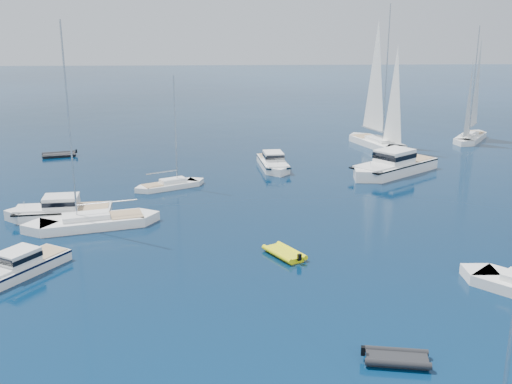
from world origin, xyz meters
TOP-DOWN VIEW (x-y plane):
  - motor_cruiser_left at (-18.04, 14.22)m, footprint 6.27×8.12m
  - motor_cruiser_centre at (-18.39, 25.96)m, footprint 9.61×3.86m
  - motor_cruiser_distant at (13.52, 39.61)m, footprint 12.37×10.95m
  - motor_cruiser_horizon at (0.85, 42.64)m, footprint 3.56×9.11m
  - sailboat_mid_l at (-15.18, 23.52)m, footprint 11.73×6.01m
  - sailboat_centre at (-9.98, 34.90)m, footprint 7.76×5.51m
  - sailboat_sails_r at (15.33, 53.99)m, footprint 7.14×13.05m
  - sailboat_sails_far at (29.15, 57.34)m, footprint 8.42×10.53m
  - tender_yellow at (-0.31, 16.60)m, footprint 3.44×4.01m
  - tender_grey_near at (3.90, 2.71)m, footprint 3.56×2.40m
  - tender_grey_far at (-24.82, 49.77)m, footprint 4.59×3.29m

SIDE VIEW (x-z plane):
  - motor_cruiser_left at x=-18.04m, z-range -1.05..1.05m
  - motor_cruiser_centre at x=-18.39m, z-range -1.23..1.23m
  - motor_cruiser_distant at x=13.52m, z-range -1.67..1.67m
  - motor_cruiser_horizon at x=0.85m, z-range -1.17..1.17m
  - sailboat_mid_l at x=-15.18m, z-range -8.35..8.35m
  - sailboat_centre at x=-9.98m, z-range -5.69..5.69m
  - sailboat_sails_r at x=15.33m, z-range -9.30..9.30m
  - sailboat_sails_far at x=29.15m, z-range -7.96..7.96m
  - tender_yellow at x=-0.31m, z-range -0.47..0.47m
  - tender_grey_near at x=3.90m, z-range -0.47..0.47m
  - tender_grey_far at x=-24.82m, z-range -0.47..0.47m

